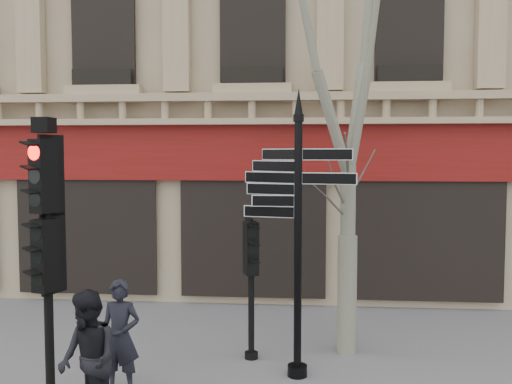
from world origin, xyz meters
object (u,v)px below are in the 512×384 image
(traffic_signal_main, at_px, (47,226))
(pedestrian_a, at_px, (120,337))
(plane_tree, at_px, (350,28))
(fingerpost, at_px, (298,185))
(traffic_signal_secondary, at_px, (251,263))
(pedestrian_b, at_px, (88,361))

(traffic_signal_main, xyz_separation_m, pedestrian_a, (0.86, 0.50, -1.72))
(pedestrian_a, bearing_deg, plane_tree, 35.05)
(fingerpost, height_order, traffic_signal_secondary, fingerpost)
(pedestrian_b, bearing_deg, pedestrian_a, 135.53)
(traffic_signal_main, height_order, pedestrian_a, traffic_signal_main)
(fingerpost, bearing_deg, plane_tree, 75.70)
(fingerpost, height_order, traffic_signal_main, fingerpost)
(traffic_signal_main, distance_m, pedestrian_a, 1.99)
(pedestrian_b, bearing_deg, plane_tree, 89.89)
(pedestrian_a, height_order, pedestrian_b, pedestrian_b)
(fingerpost, distance_m, pedestrian_a, 3.55)
(pedestrian_a, distance_m, pedestrian_b, 1.13)
(pedestrian_a, bearing_deg, fingerpost, 22.89)
(pedestrian_b, bearing_deg, traffic_signal_main, -169.86)
(fingerpost, relative_size, pedestrian_a, 2.69)
(traffic_signal_secondary, bearing_deg, pedestrian_b, -146.32)
(fingerpost, distance_m, plane_tree, 3.03)
(pedestrian_a, xyz_separation_m, pedestrian_b, (-0.05, -1.13, 0.05))
(fingerpost, bearing_deg, traffic_signal_secondary, 160.54)
(plane_tree, height_order, pedestrian_b, plane_tree)
(traffic_signal_main, height_order, traffic_signal_secondary, traffic_signal_main)
(traffic_signal_main, bearing_deg, traffic_signal_secondary, 58.00)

